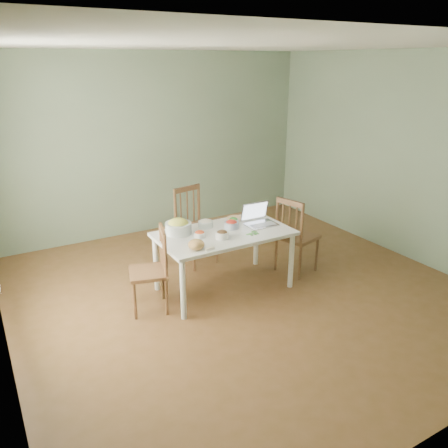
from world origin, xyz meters
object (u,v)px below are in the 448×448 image
bread_boule (196,245)px  bowl_squash (178,226)px  chair_far (197,227)px  laptop (262,215)px  chair_left (148,270)px  dining_table (224,261)px  chair_right (298,235)px

bread_boule → bowl_squash: size_ratio=0.58×
chair_far → bowl_squash: 0.83m
chair_far → laptop: 0.99m
chair_left → dining_table: bearing=105.6°
chair_far → laptop: size_ratio=2.82×
bread_boule → chair_right: bearing=8.7°
chair_right → bowl_squash: (-1.51, 0.28, 0.30)m
bowl_squash → chair_right: bearing=-10.4°
chair_left → bowl_squash: chair_left is taller
chair_right → bread_boule: 1.58m
dining_table → bowl_squash: bowl_squash is taller
dining_table → bowl_squash: size_ratio=5.14×
bowl_squash → laptop: laptop is taller
dining_table → chair_far: 0.82m
chair_left → laptop: (1.44, -0.02, 0.38)m
chair_left → chair_right: chair_right is taller
chair_far → bowl_squash: size_ratio=3.43×
dining_table → bowl_squash: (-0.46, 0.23, 0.44)m
chair_far → bread_boule: chair_far is taller
dining_table → chair_left: (-0.94, 0.00, 0.10)m
dining_table → chair_right: chair_right is taller
laptop → chair_right: bearing=-1.4°
dining_table → bread_boule: size_ratio=8.84×
dining_table → chair_left: bearing=180.0°
chair_right → laptop: 0.64m
chair_far → chair_right: 1.31m
chair_right → bowl_squash: 1.56m
chair_far → bowl_squash: bearing=-143.2°
chair_right → bowl_squash: bearing=65.1°
bread_boule → bowl_squash: 0.52m
chair_far → bread_boule: 1.25m
laptop → bread_boule: bearing=-163.4°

